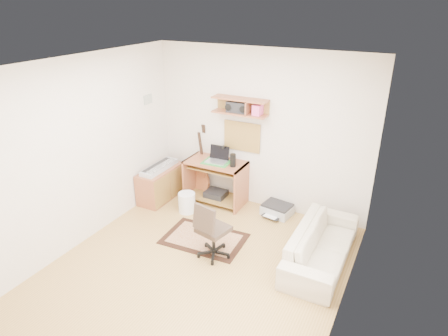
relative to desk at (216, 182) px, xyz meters
The scene contains 22 objects.
floor 1.88m from the desk, 69.12° to the right, with size 3.60×4.00×0.01m, color #B48B4B.
ceiling 2.90m from the desk, 69.12° to the right, with size 3.60×4.00×0.01m, color white.
back_wall 1.17m from the desk, 23.05° to the left, with size 3.60×0.01×2.60m, color beige.
left_wall 2.27m from the desk, 123.62° to the right, with size 0.01×4.00×2.60m, color beige.
right_wall 3.15m from the desk, 35.01° to the right, with size 0.01×4.00×2.60m, color beige.
wall_shelf 1.38m from the desk, 22.73° to the left, with size 0.90×0.25×0.26m, color #9F5938.
cork_board 0.91m from the desk, 35.46° to the left, with size 0.64×0.03×0.49m, color tan.
wall_photo 1.77m from the desk, 168.74° to the right, with size 0.02×0.20×0.15m, color #4C8CBF.
desk is the anchor object (origin of this frame).
laptop 0.51m from the desk, 32.15° to the right, with size 0.34×0.34×0.26m, color silver, non-canonical shape.
speaker 0.59m from the desk, ahead, with size 0.10×0.10×0.21m, color black.
desk_lamp 0.55m from the desk, 44.80° to the left, with size 0.09×0.09×0.27m, color black, non-canonical shape.
pencil_cup 0.52m from the desk, 20.40° to the left, with size 0.08×0.08×0.11m, color #315894.
boombox 1.35m from the desk, 24.41° to the left, with size 0.34×0.15×0.17m, color black.
rug 1.22m from the desk, 70.00° to the right, with size 1.17×0.78×0.02m, color tan.
task_chair 1.54m from the desk, 62.55° to the right, with size 0.43×0.43×0.84m, color #362920, non-canonical shape.
cabinet 0.98m from the desk, 160.57° to the right, with size 0.40×0.90×0.55m, color #9F5938.
music_keyboard 1.00m from the desk, 160.57° to the right, with size 0.25×0.79×0.07m, color #B2B5BA.
guitar 0.48m from the desk, 160.25° to the left, with size 0.34×0.21×1.27m, color #B26236, non-canonical shape.
waste_basket 0.62m from the desk, 116.09° to the right, with size 0.28×0.28×0.33m, color white.
printer 1.14m from the desk, ahead, with size 0.46×0.36×0.17m, color #A5A8AA.
sofa 2.19m from the desk, 21.65° to the right, with size 1.70×0.50×0.66m, color beige.
Camera 1 is at (2.22, -3.52, 3.27)m, focal length 31.34 mm.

